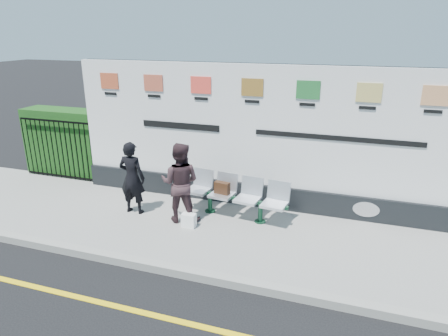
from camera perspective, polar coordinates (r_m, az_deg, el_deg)
name	(u,v)px	position (r m, az deg, el deg)	size (l,w,h in m)	color
ground	(145,313)	(6.04, -11.20, -19.71)	(80.00, 80.00, 0.00)	black
pavement	(208,229)	(7.90, -2.30, -8.76)	(14.00, 3.00, 0.12)	gray
kerb	(175,270)	(6.71, -6.97, -14.33)	(14.00, 0.18, 0.14)	gray
yellow_line	(145,313)	(6.04, -11.20, -19.68)	(14.00, 0.10, 0.01)	yellow
billboard	(252,147)	(8.45, 4.00, 3.06)	(8.00, 0.30, 3.00)	black
hedge	(69,142)	(11.27, -21.28, 3.53)	(2.35, 0.70, 1.70)	#194815
railing	(57,149)	(10.96, -22.69, 2.50)	(2.05, 0.06, 1.54)	black
bench	(235,206)	(8.17, 1.51, -5.48)	(2.15, 0.56, 0.46)	silver
woman_left	(132,178)	(8.39, -13.00, -1.38)	(0.56, 0.37, 1.53)	black
woman_right	(180,183)	(7.85, -6.29, -2.09)	(0.78, 0.61, 1.61)	#372427
handbag_brown	(222,188)	(8.14, -0.27, -2.86)	(0.31, 0.13, 0.25)	#331B0E
carrier_bag_white	(189,220)	(7.83, -5.05, -7.46)	(0.27, 0.16, 0.27)	white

